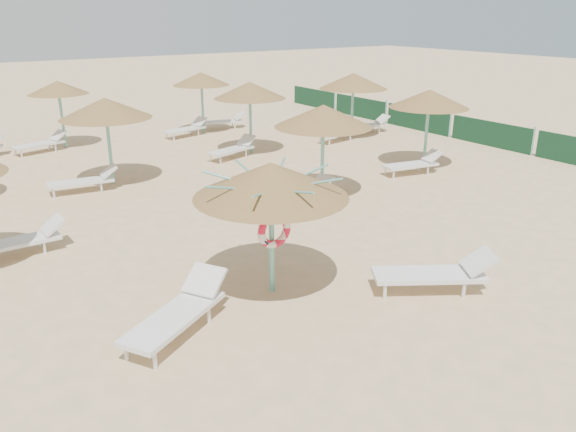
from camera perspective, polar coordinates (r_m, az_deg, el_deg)
ground at (r=10.96m, az=-0.03°, el=-8.13°), size 120.00×120.00×0.00m
main_palapa at (r=10.31m, az=-1.75°, el=3.59°), size 2.90×2.90×2.60m
lounger_main_a at (r=9.82m, az=-10.99°, el=-9.50°), size 2.31×1.75×0.83m
lounger_main_b at (r=11.33m, az=14.87°, el=-5.60°), size 2.32×1.80×0.84m
palapa_field at (r=19.71m, az=-9.50°, el=11.43°), size 19.88×13.53×2.72m
windbreak_fence at (r=26.85m, az=13.09°, el=9.56°), size 0.08×19.84×1.10m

